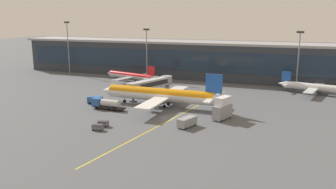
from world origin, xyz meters
The scene contains 16 objects.
ground_plane centered at (0.00, 0.00, 0.00)m, with size 700.00×700.00×0.00m, color #515459.
apron_lead_in_line centered at (1.97, 2.00, 0.00)m, with size 0.30×80.00×0.01m, color yellow.
terminal_building centered at (6.54, 68.04, 8.43)m, with size 220.02×18.46×16.83m.
main_airliner centered at (-6.67, 11.52, 3.79)m, with size 42.67×33.72×11.36m.
jet_bridge centered at (-14.76, 22.62, 4.80)m, with size 9.46×21.09×6.49m.
fuel_tanker centered at (-20.80, 1.82, 1.75)m, with size 10.84×2.85×3.25m.
lavatory_truck centered at (7.83, -5.51, 1.42)m, with size 4.04×6.23×2.50m.
catering_lift centered at (14.68, 4.63, 3.07)m, with size 4.47×7.24×6.30m.
crew_van centered at (-28.46, 7.14, 1.31)m, with size 5.40×4.21×2.30m.
baggage_cart_0 centered at (-12.13, -16.42, 0.78)m, with size 2.81×1.89×1.48m.
baggage_cart_1 centered at (-12.50, -13.24, 0.78)m, with size 2.81×1.89×1.48m.
commuter_jet_far centered at (-35.56, 46.43, 2.64)m, with size 28.69×22.98×7.78m.
commuter_jet_near centered at (39.52, 48.40, 2.63)m, with size 28.09×22.49×7.61m.
apron_light_mast_0 centered at (-75.50, 56.08, 14.89)m, with size 2.80×0.50×25.74m.
apron_light_mast_1 centered at (-32.36, 56.08, 13.38)m, with size 2.80×0.50×22.81m.
apron_light_mast_2 centered at (32.36, 56.08, 13.26)m, with size 2.80×0.50×22.58m.
Camera 1 is at (34.61, -86.58, 27.47)m, focal length 36.96 mm.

